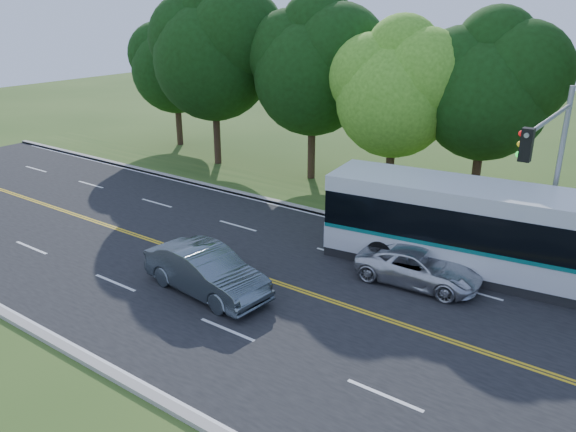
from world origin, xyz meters
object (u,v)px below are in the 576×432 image
Objects in this scene: transit_bus at (501,235)px; suv at (419,267)px; sedan at (206,271)px; traffic_signal at (550,161)px.

transit_bus is 2.94× the size of suv.
transit_bus reaches higher than sedan.
sedan reaches higher than suv.
sedan is at bearing -141.11° from traffic_signal.
traffic_signal is 3.20m from transit_bus.
traffic_signal is 1.38× the size of sedan.
traffic_signal is at bearing -45.16° from sedan.
traffic_signal is at bearing 0.52° from transit_bus.
sedan is 1.12× the size of suv.
suv is at bearing -144.62° from traffic_signal.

